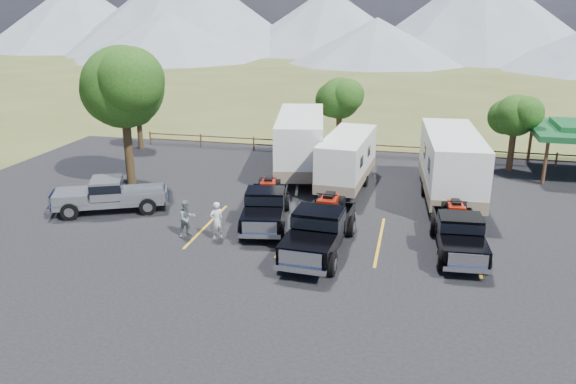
% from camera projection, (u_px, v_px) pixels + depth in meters
% --- Properties ---
extents(ground, '(320.00, 320.00, 0.00)m').
position_uv_depth(ground, '(318.00, 278.00, 21.20)').
color(ground, '#464C20').
rests_on(ground, ground).
extents(asphalt_lot, '(44.00, 34.00, 0.04)m').
position_uv_depth(asphalt_lot, '(331.00, 246.00, 23.96)').
color(asphalt_lot, black).
rests_on(asphalt_lot, ground).
extents(stall_lines, '(12.12, 5.50, 0.01)m').
position_uv_depth(stall_lines, '(334.00, 237.00, 24.88)').
color(stall_lines, gold).
rests_on(stall_lines, asphalt_lot).
extents(tree_big_nw, '(5.54, 5.18, 7.84)m').
position_uv_depth(tree_big_nw, '(122.00, 87.00, 30.49)').
color(tree_big_nw, '#322013').
rests_on(tree_big_nw, ground).
extents(tree_ne_a, '(3.11, 2.92, 4.76)m').
position_uv_depth(tree_ne_a, '(515.00, 116.00, 33.90)').
color(tree_ne_a, '#322013').
rests_on(tree_ne_a, ground).
extents(tree_north, '(3.46, 3.24, 5.25)m').
position_uv_depth(tree_north, '(339.00, 99.00, 38.01)').
color(tree_north, '#322013').
rests_on(tree_north, ground).
extents(tree_nw_small, '(2.59, 2.43, 3.85)m').
position_uv_depth(tree_nw_small, '(138.00, 111.00, 39.51)').
color(tree_nw_small, '#322013').
rests_on(tree_nw_small, ground).
extents(rail_fence, '(36.12, 0.12, 1.00)m').
position_uv_depth(rail_fence, '(396.00, 150.00, 37.68)').
color(rail_fence, brown).
rests_on(rail_fence, ground).
extents(mountain_range, '(209.00, 71.00, 20.00)m').
position_uv_depth(mountain_range, '(372.00, 16.00, 118.37)').
color(mountain_range, gray).
rests_on(mountain_range, ground).
extents(rig_left, '(2.75, 5.92, 1.90)m').
position_uv_depth(rig_left, '(266.00, 204.00, 26.23)').
color(rig_left, black).
rests_on(rig_left, asphalt_lot).
extents(rig_center, '(2.50, 6.37, 2.09)m').
position_uv_depth(rig_center, '(320.00, 228.00, 23.22)').
color(rig_center, black).
rests_on(rig_center, asphalt_lot).
extents(rig_right, '(2.25, 5.65, 1.85)m').
position_uv_depth(rig_right, '(459.00, 231.00, 23.13)').
color(rig_right, black).
rests_on(rig_right, asphalt_lot).
extents(trailer_left, '(4.08, 10.40, 3.60)m').
position_uv_depth(trailer_left, '(300.00, 143.00, 33.84)').
color(trailer_left, white).
rests_on(trailer_left, asphalt_lot).
extents(trailer_center, '(2.67, 8.55, 2.96)m').
position_uv_depth(trailer_center, '(347.00, 160.00, 31.39)').
color(trailer_center, white).
rests_on(trailer_center, asphalt_lot).
extents(trailer_right, '(3.24, 10.22, 3.54)m').
position_uv_depth(trailer_right, '(451.00, 165.00, 29.28)').
color(trailer_right, white).
rests_on(trailer_right, asphalt_lot).
extents(pickup_silver, '(5.91, 3.99, 1.70)m').
position_uv_depth(pickup_silver, '(111.00, 194.00, 27.73)').
color(pickup_silver, gray).
rests_on(pickup_silver, asphalt_lot).
extents(person_a, '(0.73, 0.72, 1.70)m').
position_uv_depth(person_a, '(217.00, 220.00, 24.43)').
color(person_a, silver).
rests_on(person_a, asphalt_lot).
extents(person_b, '(1.00, 1.01, 1.65)m').
position_uv_depth(person_b, '(187.00, 218.00, 24.73)').
color(person_b, slate).
rests_on(person_b, asphalt_lot).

